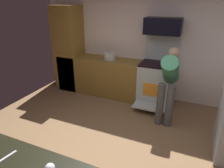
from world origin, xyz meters
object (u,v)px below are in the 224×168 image
object	(u,v)px
oven_range	(157,82)
person_cook	(169,81)
stock_pot	(110,56)
microwave	(163,26)

from	to	relation	value
oven_range	person_cook	size ratio (longest dim) A/B	1.11
person_cook	stock_pot	distance (m)	1.64
person_cook	stock_pot	world-z (taller)	person_cook
oven_range	microwave	distance (m)	1.21
microwave	person_cook	bearing A→B (deg)	-66.39
microwave	person_cook	world-z (taller)	microwave
oven_range	stock_pot	distance (m)	1.25
microwave	stock_pot	distance (m)	1.38
oven_range	stock_pot	world-z (taller)	oven_range
microwave	stock_pot	world-z (taller)	microwave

